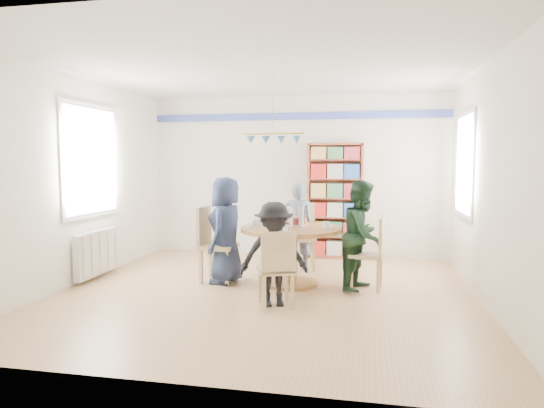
% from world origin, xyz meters
% --- Properties ---
extents(ground, '(5.00, 5.00, 0.00)m').
position_xyz_m(ground, '(0.00, 0.00, 0.00)').
color(ground, tan).
extents(room_shell, '(5.00, 5.00, 5.00)m').
position_xyz_m(room_shell, '(-0.26, 0.87, 1.65)').
color(room_shell, white).
rests_on(room_shell, ground).
extents(radiator, '(0.12, 1.00, 0.60)m').
position_xyz_m(radiator, '(-2.42, 0.30, 0.35)').
color(radiator, silver).
rests_on(radiator, ground).
extents(dining_table, '(1.30, 1.30, 0.75)m').
position_xyz_m(dining_table, '(0.24, 0.44, 0.56)').
color(dining_table, brown).
rests_on(dining_table, ground).
extents(chair_left, '(0.46, 0.46, 1.00)m').
position_xyz_m(chair_left, '(-0.81, 0.42, 0.55)').
color(chair_left, tan).
rests_on(chair_left, ground).
extents(chair_right, '(0.44, 0.44, 0.91)m').
position_xyz_m(chair_right, '(1.27, 0.42, 0.50)').
color(chair_right, tan).
rests_on(chair_right, ground).
extents(chair_far, '(0.51, 0.51, 0.98)m').
position_xyz_m(chair_far, '(0.23, 1.44, 0.54)').
color(chair_far, tan).
rests_on(chair_far, ground).
extents(chair_near, '(0.49, 0.49, 0.85)m').
position_xyz_m(chair_near, '(0.25, -0.58, 0.47)').
color(chair_near, tan).
rests_on(chair_near, ground).
extents(person_left, '(0.50, 0.72, 1.39)m').
position_xyz_m(person_left, '(-0.61, 0.39, 0.70)').
color(person_left, '#1B243C').
rests_on(person_left, ground).
extents(person_right, '(0.70, 0.79, 1.36)m').
position_xyz_m(person_right, '(1.15, 0.41, 0.68)').
color(person_right, '#18301D').
rests_on(person_right, ground).
extents(person_far, '(0.50, 0.35, 1.29)m').
position_xyz_m(person_far, '(0.20, 1.33, 0.64)').
color(person_far, gray).
rests_on(person_far, ground).
extents(person_near, '(0.84, 0.64, 1.15)m').
position_xyz_m(person_near, '(0.20, -0.50, 0.58)').
color(person_near, black).
rests_on(person_near, ground).
extents(bookshelf, '(0.90, 0.27, 1.89)m').
position_xyz_m(bookshelf, '(0.67, 2.34, 0.93)').
color(bookshelf, maroon).
rests_on(bookshelf, ground).
extents(tableware, '(1.08, 1.08, 0.29)m').
position_xyz_m(tableware, '(0.22, 0.46, 0.81)').
color(tableware, white).
rests_on(tableware, dining_table).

